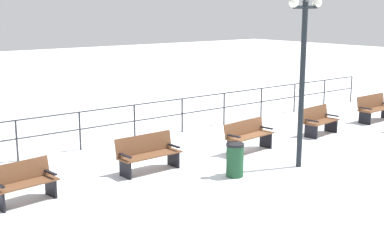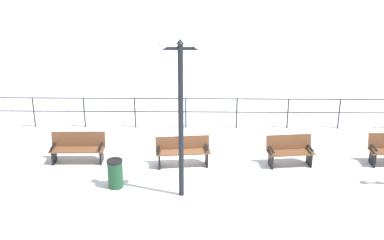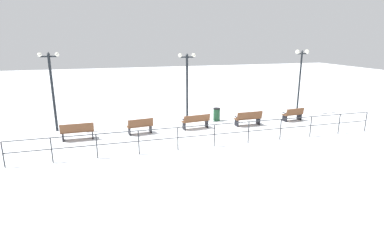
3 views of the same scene
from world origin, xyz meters
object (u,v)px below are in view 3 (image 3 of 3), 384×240
(bench_third, at_px, (196,121))
(bench_nearest, at_px, (293,114))
(lamppost_middle, at_px, (187,78))
(bench_fifth, at_px, (77,131))
(bench_fourth, at_px, (140,126))
(trash_bin, at_px, (217,114))
(lamppost_near, at_px, (301,68))
(lamppost_far, at_px, (52,83))
(bench_second, at_px, (248,118))

(bench_third, bearing_deg, bench_nearest, -96.51)
(lamppost_middle, bearing_deg, bench_fifth, 107.58)
(bench_fourth, bearing_deg, trash_bin, -80.50)
(bench_fifth, height_order, lamppost_near, lamppost_near)
(bench_nearest, bearing_deg, lamppost_far, 76.24)
(bench_third, height_order, lamppost_near, lamppost_near)
(bench_nearest, xyz_separation_m, bench_fourth, (-0.07, 9.81, 0.02))
(bench_fifth, distance_m, trash_bin, 8.54)
(bench_nearest, bearing_deg, bench_second, 87.39)
(lamppost_far, bearing_deg, bench_second, -100.67)
(bench_fifth, height_order, trash_bin, bench_fifth)
(bench_fourth, height_order, lamppost_near, lamppost_near)
(bench_fourth, bearing_deg, bench_second, -98.32)
(bench_nearest, bearing_deg, lamppost_middle, 67.74)
(bench_second, xyz_separation_m, lamppost_middle, (2.09, 3.29, 2.31))
(bench_fifth, relative_size, lamppost_middle, 0.39)
(lamppost_near, bearing_deg, bench_second, 113.17)
(bench_fourth, bearing_deg, lamppost_near, -87.39)
(bench_fourth, xyz_separation_m, trash_bin, (1.52, -5.11, -0.05))
(bench_third, xyz_separation_m, lamppost_near, (1.86, -8.14, 2.71))
(lamppost_far, distance_m, trash_bin, 9.94)
(lamppost_far, relative_size, trash_bin, 5.40)
(lamppost_near, distance_m, lamppost_middle, 8.17)
(lamppost_near, distance_m, trash_bin, 6.90)
(bench_third, distance_m, lamppost_far, 8.35)
(lamppost_middle, bearing_deg, bench_third, -179.32)
(lamppost_middle, bearing_deg, bench_nearest, -105.93)
(lamppost_near, xyz_separation_m, trash_bin, (-0.42, 6.30, -2.78))
(bench_nearest, bearing_deg, bench_fifth, 84.52)
(lamppost_near, height_order, trash_bin, lamppost_near)
(lamppost_far, bearing_deg, lamppost_middle, -90.00)
(bench_fourth, relative_size, bench_fifth, 0.87)
(bench_third, distance_m, bench_fifth, 6.55)
(bench_fifth, bearing_deg, lamppost_far, 30.08)
(lamppost_near, height_order, lamppost_far, lamppost_far)
(bench_nearest, xyz_separation_m, lamppost_middle, (1.87, 6.56, 2.34))
(lamppost_near, bearing_deg, bench_fifth, 98.01)
(bench_third, relative_size, lamppost_far, 0.38)
(bench_second, height_order, trash_bin, bench_second)
(bench_nearest, distance_m, bench_second, 3.28)
(bench_nearest, distance_m, lamppost_middle, 7.22)
(lamppost_far, bearing_deg, bench_fourth, -113.13)
(bench_fourth, relative_size, lamppost_middle, 0.34)
(bench_fourth, bearing_deg, bench_fifth, 85.14)
(bench_second, xyz_separation_m, lamppost_near, (2.09, -4.88, 2.73))
(bench_second, height_order, lamppost_far, lamppost_far)
(bench_third, distance_m, bench_fourth, 3.27)
(bench_nearest, bearing_deg, bench_fourth, 84.07)
(bench_nearest, distance_m, lamppost_far, 14.66)
(bench_fourth, relative_size, lamppost_far, 0.33)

